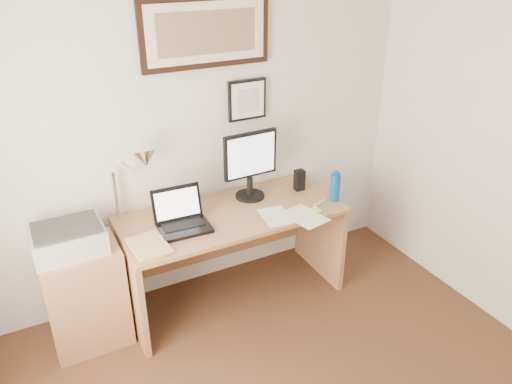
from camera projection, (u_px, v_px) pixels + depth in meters
wall_back at (190, 134)px, 3.58m from camera, size 3.50×0.02×2.50m
side_cabinet at (86, 296)px, 3.34m from camera, size 0.50×0.40×0.73m
water_bottle at (335, 187)px, 3.70m from camera, size 0.07×0.07×0.21m
bottle_cap at (336, 173)px, 3.65m from camera, size 0.04×0.04×0.02m
speaker at (299, 180)px, 3.87m from camera, size 0.08×0.07×0.16m
paper_sheet_a at (276, 216)px, 3.53m from camera, size 0.23×0.30×0.00m
paper_sheet_b at (305, 216)px, 3.52m from camera, size 0.27×0.34×0.00m
sticky_pad at (315, 210)px, 3.59m from camera, size 0.08×0.08×0.01m
marker_pen at (320, 203)px, 3.69m from camera, size 0.14×0.06×0.02m
book at (132, 251)px, 3.11m from camera, size 0.24×0.32×0.02m
desk at (228, 235)px, 3.74m from camera, size 1.60×0.70×0.75m
laptop at (182, 219)px, 3.37m from camera, size 0.35×0.31×0.26m
lcd_monitor at (250, 162)px, 3.65m from camera, size 0.42×0.22×0.52m
printer at (68, 239)px, 3.13m from camera, size 0.44×0.34×0.18m
desk_lamp at (142, 162)px, 3.29m from camera, size 0.29×0.27×0.53m
picture_large at (206, 32)px, 3.30m from camera, size 0.92×0.04×0.47m
picture_small at (247, 100)px, 3.65m from camera, size 0.30×0.03×0.30m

